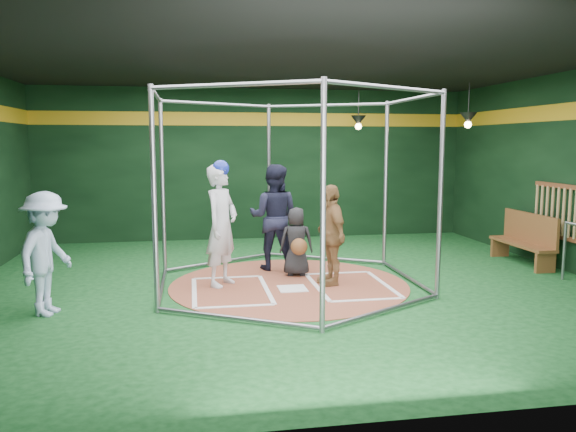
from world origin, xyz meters
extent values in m
cube|color=#0D3C16|center=(0.00, 0.00, -0.01)|extent=(10.00, 9.00, 0.02)
cube|color=black|center=(0.00, 0.00, 3.50)|extent=(10.00, 9.00, 0.02)
cube|color=black|center=(0.00, 4.50, 1.75)|extent=(10.00, 0.10, 3.50)
cube|color=black|center=(0.00, -4.50, 1.75)|extent=(10.00, 0.10, 3.50)
cube|color=#C49317|center=(0.00, 4.47, 2.80)|extent=(10.00, 0.01, 0.30)
cylinder|color=brown|center=(0.00, 0.00, 0.01)|extent=(3.80, 3.80, 0.01)
cube|color=white|center=(0.00, -0.30, 0.02)|extent=(0.43, 0.43, 0.01)
cube|color=white|center=(-0.95, 0.60, 0.02)|extent=(1.10, 0.07, 0.01)
cube|color=white|center=(-0.95, -1.10, 0.02)|extent=(1.10, 0.07, 0.01)
cube|color=white|center=(-1.50, -0.25, 0.02)|extent=(0.07, 1.70, 0.01)
cube|color=white|center=(-0.40, -0.25, 0.02)|extent=(0.07, 1.70, 0.01)
cube|color=white|center=(0.95, 0.60, 0.02)|extent=(1.10, 0.07, 0.01)
cube|color=white|center=(0.95, -1.10, 0.02)|extent=(1.10, 0.07, 0.01)
cube|color=white|center=(0.40, -0.25, 0.02)|extent=(0.07, 1.70, 0.01)
cube|color=white|center=(1.50, -0.25, 0.02)|extent=(0.07, 1.70, 0.01)
cylinder|color=gray|center=(1.99, 1.15, 1.50)|extent=(0.07, 0.07, 3.00)
cylinder|color=gray|center=(0.00, 2.30, 1.50)|extent=(0.07, 0.07, 3.00)
cylinder|color=gray|center=(-1.99, 1.15, 1.50)|extent=(0.07, 0.07, 3.00)
cylinder|color=gray|center=(-1.99, -1.15, 1.50)|extent=(0.07, 0.07, 3.00)
cylinder|color=gray|center=(0.00, -2.30, 1.50)|extent=(0.07, 0.07, 3.00)
cylinder|color=gray|center=(1.99, -1.15, 1.50)|extent=(0.07, 0.07, 3.00)
cylinder|color=gray|center=(1.00, 1.72, 2.95)|extent=(2.02, 1.20, 0.06)
cylinder|color=gray|center=(1.00, 1.72, 0.05)|extent=(2.02, 1.20, 0.06)
cylinder|color=gray|center=(-1.00, 1.72, 2.95)|extent=(2.02, 1.20, 0.06)
cylinder|color=gray|center=(-1.00, 1.72, 0.05)|extent=(2.02, 1.20, 0.06)
cylinder|color=gray|center=(-1.99, 0.00, 2.95)|extent=(0.06, 2.30, 0.06)
cylinder|color=gray|center=(-1.99, 0.00, 0.05)|extent=(0.06, 2.30, 0.06)
cylinder|color=gray|center=(-1.00, -1.73, 2.95)|extent=(2.02, 1.20, 0.06)
cylinder|color=gray|center=(-1.00, -1.73, 0.05)|extent=(2.02, 1.20, 0.06)
cylinder|color=gray|center=(1.00, -1.73, 2.95)|extent=(2.02, 1.20, 0.06)
cylinder|color=gray|center=(1.00, -1.73, 0.05)|extent=(2.02, 1.20, 0.06)
cylinder|color=gray|center=(1.99, 0.00, 2.95)|extent=(0.06, 2.30, 0.06)
cylinder|color=gray|center=(1.99, 0.00, 0.05)|extent=(0.06, 2.30, 0.06)
cube|color=brown|center=(4.94, 0.40, 1.50)|extent=(0.05, 1.25, 0.08)
cube|color=brown|center=(4.94, 0.40, 0.60)|extent=(0.05, 1.25, 0.08)
cylinder|color=tan|center=(4.92, -0.15, 1.05)|extent=(0.06, 0.06, 0.85)
cylinder|color=tan|center=(4.92, 0.01, 1.05)|extent=(0.06, 0.06, 0.85)
cylinder|color=tan|center=(4.92, 0.16, 1.05)|extent=(0.06, 0.06, 0.85)
cylinder|color=tan|center=(4.92, 0.32, 1.05)|extent=(0.06, 0.06, 0.85)
cylinder|color=tan|center=(4.92, 0.48, 1.05)|extent=(0.06, 0.06, 0.85)
cylinder|color=tan|center=(4.92, 0.64, 1.05)|extent=(0.06, 0.06, 0.85)
cylinder|color=tan|center=(4.92, 0.79, 1.05)|extent=(0.06, 0.06, 0.85)
cylinder|color=tan|center=(4.92, 0.95, 1.05)|extent=(0.06, 0.06, 0.85)
cone|color=black|center=(2.20, 3.60, 2.75)|extent=(0.34, 0.34, 0.22)
sphere|color=#FFD899|center=(2.20, 3.60, 2.62)|extent=(0.14, 0.14, 0.14)
cylinder|color=black|center=(2.20, 3.60, 3.10)|extent=(0.02, 0.02, 0.70)
cone|color=black|center=(4.00, 2.00, 2.75)|extent=(0.34, 0.34, 0.22)
sphere|color=#FFD899|center=(4.00, 2.00, 2.62)|extent=(0.14, 0.14, 0.14)
cylinder|color=black|center=(4.00, 2.00, 3.10)|extent=(0.02, 0.02, 0.70)
imported|color=silver|center=(-1.05, 0.14, 0.97)|extent=(0.77, 0.83, 1.91)
sphere|color=#162599|center=(-1.05, 0.14, 1.86)|extent=(0.26, 0.26, 0.26)
imported|color=tan|center=(0.66, -0.08, 0.81)|extent=(0.52, 0.98, 1.60)
imported|color=black|center=(0.23, 0.60, 0.60)|extent=(0.62, 0.45, 1.17)
sphere|color=brown|center=(0.23, 0.35, 0.55)|extent=(0.28, 0.28, 0.28)
imported|color=black|center=(-0.07, 1.14, 0.95)|extent=(1.09, 0.97, 1.87)
imported|color=#B0C8E9|center=(-3.41, -0.97, 0.82)|extent=(0.88, 1.18, 1.63)
cube|color=brown|center=(4.55, 0.79, 0.38)|extent=(0.38, 1.65, 0.05)
cube|color=brown|center=(4.71, 0.79, 0.69)|extent=(0.05, 1.65, 0.55)
cube|color=brown|center=(4.55, 0.06, 0.18)|extent=(0.37, 0.07, 0.37)
cube|color=brown|center=(4.55, 1.53, 0.18)|extent=(0.37, 0.07, 0.37)
cylinder|color=gray|center=(4.55, -0.42, 0.49)|extent=(0.05, 0.05, 0.98)
camera|label=1|loc=(-1.51, -8.62, 2.26)|focal=35.00mm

